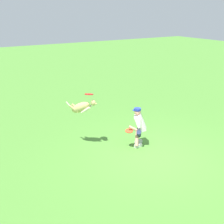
{
  "coord_description": "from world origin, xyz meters",
  "views": [
    {
      "loc": [
        5.05,
        5.77,
        4.23
      ],
      "look_at": [
        0.71,
        -1.31,
        1.17
      ],
      "focal_mm": 44.72,
      "sensor_mm": 36.0,
      "label": 1
    }
  ],
  "objects": [
    {
      "name": "person",
      "position": [
        -0.04,
        -0.86,
        0.7
      ],
      "size": [
        0.71,
        0.6,
        1.29
      ],
      "rotation": [
        0.0,
        0.0,
        -0.66
      ],
      "color": "silver",
      "rests_on": "ground_plane"
    },
    {
      "name": "ground_plane",
      "position": [
        0.0,
        0.0,
        0.0
      ],
      "size": [
        60.0,
        60.0,
        0.0
      ],
      "primitive_type": "plane",
      "color": "#4D8A33"
    },
    {
      "name": "frisbee_held",
      "position": [
        0.34,
        -0.86,
        0.61
      ],
      "size": [
        0.33,
        0.33,
        0.08
      ],
      "primitive_type": "cylinder",
      "rotation": [
        -0.06,
        -0.17,
        4.24
      ],
      "color": "#EE4925",
      "rests_on": "person"
    },
    {
      "name": "dog",
      "position": [
        1.52,
        -1.8,
        1.34
      ],
      "size": [
        0.79,
        0.79,
        0.56
      ],
      "rotation": [
        0.0,
        0.0,
        2.35
      ],
      "color": "tan"
    },
    {
      "name": "frisbee_flying",
      "position": [
        1.34,
        -1.63,
        1.78
      ],
      "size": [
        0.38,
        0.38,
        0.07
      ],
      "primitive_type": "cylinder",
      "rotation": [
        -0.02,
        -0.17,
        0.92
      ],
      "color": "red"
    }
  ]
}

